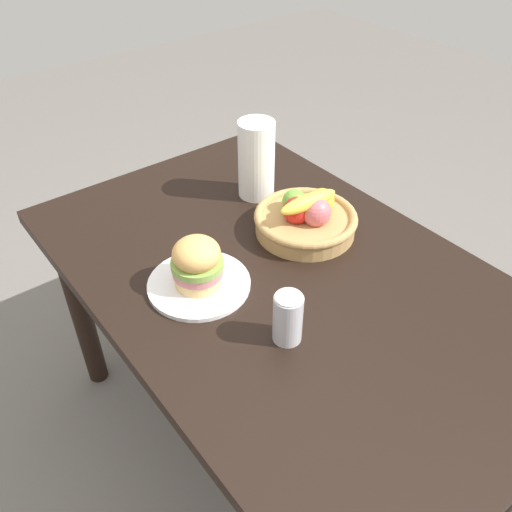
# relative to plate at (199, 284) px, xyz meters

# --- Properties ---
(ground_plane) EXTENTS (8.00, 8.00, 0.00)m
(ground_plane) POSITION_rel_plate_xyz_m (0.09, 0.20, -0.76)
(ground_plane) COLOR slate
(dining_table) EXTENTS (1.40, 0.90, 0.75)m
(dining_table) POSITION_rel_plate_xyz_m (0.09, 0.20, -0.11)
(dining_table) COLOR black
(dining_table) RESTS_ON ground_plane
(plate) EXTENTS (0.26, 0.26, 0.01)m
(plate) POSITION_rel_plate_xyz_m (0.00, 0.00, 0.00)
(plate) COLOR white
(plate) RESTS_ON dining_table
(sandwich) EXTENTS (0.13, 0.13, 0.13)m
(sandwich) POSITION_rel_plate_xyz_m (-0.00, 0.00, 0.07)
(sandwich) COLOR #E5BC75
(sandwich) RESTS_ON plate
(soda_can) EXTENTS (0.07, 0.07, 0.13)m
(soda_can) POSITION_rel_plate_xyz_m (0.27, 0.06, 0.06)
(soda_can) COLOR silver
(soda_can) RESTS_ON dining_table
(fruit_basket) EXTENTS (0.29, 0.29, 0.14)m
(fruit_basket) POSITION_rel_plate_xyz_m (-0.01, 0.36, 0.04)
(fruit_basket) COLOR tan
(fruit_basket) RESTS_ON dining_table
(paper_towel_roll) EXTENTS (0.11, 0.11, 0.24)m
(paper_towel_roll) POSITION_rel_plate_xyz_m (-0.25, 0.38, 0.11)
(paper_towel_roll) COLOR white
(paper_towel_roll) RESTS_ON dining_table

